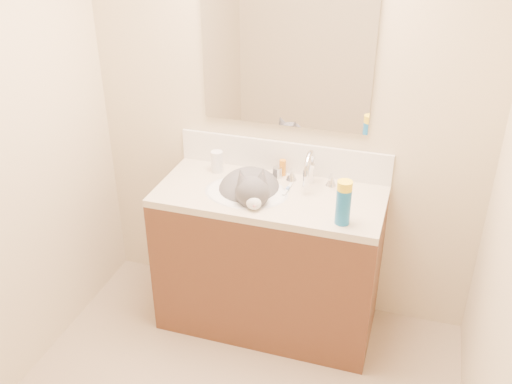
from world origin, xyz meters
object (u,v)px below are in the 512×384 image
Objects in this scene: pill_bottle at (217,162)px; amber_bottle at (283,168)px; vanity_cabinet at (269,263)px; cat at (250,192)px; spray_can at (343,205)px; silver_jar at (277,172)px; faucet at (310,171)px; basin at (246,203)px.

pill_bottle reaches higher than amber_bottle.
amber_bottle is at bearing 87.44° from vanity_cabinet.
spray_can reaches higher than cat.
spray_can is at bearing -40.94° from silver_jar.
faucet is 0.34m from cat.
pill_bottle is 0.37m from amber_bottle.
cat reaches higher than amber_bottle.
amber_bottle is at bearing 38.27° from cat.
vanity_cabinet is at bearing 155.86° from spray_can.
vanity_cabinet is 13.19× the size of amber_bottle.
amber_bottle is at bearing 154.47° from faucet.
vanity_cabinet is at bearing -142.71° from faucet.
pill_bottle is at bearing -169.64° from amber_bottle.
cat is at bearing -179.40° from vanity_cabinet.
faucet is 4.66× the size of silver_jar.
pill_bottle is at bearing 141.91° from basin.
amber_bottle is (0.01, 0.22, 0.50)m from vanity_cabinet.
faucet reaches higher than amber_bottle.
amber_bottle is 0.57m from spray_can.
faucet is at bearing 29.12° from basin.
spray_can is at bearing -54.12° from faucet.
cat is at bearing -118.19° from amber_bottle.
silver_jar is (0.34, 0.03, -0.03)m from pill_bottle.
basin is at bearing -117.24° from silver_jar.
amber_bottle is 0.46× the size of spray_can.
basin is at bearing -117.58° from amber_bottle.
vanity_cabinet is 19.98× the size of silver_jar.
pill_bottle is at bearing 178.37° from faucet.
faucet is 0.55× the size of cat.
spray_can is (0.53, -0.16, 0.17)m from basin.
faucet is at bearing 125.88° from spray_can.
amber_bottle is (0.02, 0.04, 0.02)m from silver_jar.
faucet is (0.18, 0.14, 0.54)m from vanity_cabinet.
cat is 4.20× the size of pill_bottle.
basin is 1.61× the size of faucet.
vanity_cabinet is 2.67× the size of basin.
silver_jar is 0.57m from spray_can.
amber_bottle is at bearing 62.42° from basin.
vanity_cabinet is at bearing -22.93° from cat.
spray_can is at bearing -42.99° from cat.
basin reaches higher than vanity_cabinet.
spray_can is (0.77, -0.34, 0.04)m from pill_bottle.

